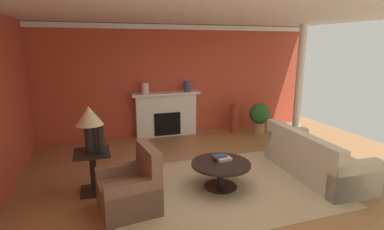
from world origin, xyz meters
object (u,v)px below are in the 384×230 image
(fireplace, at_px, (166,115))
(armchair_near_window, at_px, (131,190))
(vase_tall_corner, at_px, (235,118))
(potted_plant, at_px, (259,116))
(side_table, at_px, (93,169))
(vase_mantel_left, at_px, (145,88))
(vase_mantel_right, at_px, (186,86))
(sofa, at_px, (313,160))
(coffee_table, at_px, (221,169))
(vase_on_side_table, at_px, (101,141))
(table_lamp, at_px, (89,120))

(fireplace, height_order, armchair_near_window, fireplace)
(vase_tall_corner, distance_m, potted_plant, 0.67)
(potted_plant, bearing_deg, fireplace, 166.88)
(side_table, xyz_separation_m, potted_plant, (4.36, 2.14, 0.09))
(vase_mantel_left, bearing_deg, vase_mantel_right, 0.00)
(sofa, bearing_deg, potted_plant, 80.05)
(coffee_table, xyz_separation_m, vase_on_side_table, (-1.89, 0.41, 0.57))
(armchair_near_window, distance_m, vase_tall_corner, 4.54)
(armchair_near_window, distance_m, vase_mantel_left, 3.66)
(side_table, relative_size, vase_mantel_left, 2.47)
(fireplace, height_order, potted_plant, fireplace)
(fireplace, bearing_deg, vase_on_side_table, -121.61)
(side_table, height_order, potted_plant, potted_plant)
(vase_mantel_right, bearing_deg, potted_plant, -15.33)
(table_lamp, relative_size, potted_plant, 0.90)
(coffee_table, distance_m, vase_mantel_right, 3.36)
(side_table, bearing_deg, vase_mantel_right, 47.46)
(side_table, relative_size, vase_on_side_table, 1.68)
(vase_tall_corner, distance_m, vase_mantel_right, 1.63)
(fireplace, distance_m, side_table, 3.31)
(table_lamp, bearing_deg, armchair_near_window, -55.81)
(coffee_table, height_order, side_table, side_table)
(vase_mantel_right, distance_m, vase_on_side_table, 3.63)
(fireplace, relative_size, potted_plant, 2.16)
(vase_mantel_right, bearing_deg, fireplace, 174.87)
(sofa, relative_size, side_table, 3.07)
(sofa, bearing_deg, vase_mantel_right, 113.82)
(side_table, distance_m, vase_mantel_right, 3.73)
(coffee_table, bearing_deg, vase_on_side_table, 167.86)
(armchair_near_window, bearing_deg, vase_on_side_table, 119.77)
(armchair_near_window, height_order, potted_plant, armchair_near_window)
(fireplace, bearing_deg, table_lamp, -124.91)
(vase_mantel_left, xyz_separation_m, vase_on_side_table, (-1.19, -2.78, -0.40))
(sofa, xyz_separation_m, potted_plant, (0.48, 2.74, 0.19))
(vase_tall_corner, bearing_deg, sofa, -87.73)
(vase_mantel_right, bearing_deg, vase_on_side_table, -129.49)
(vase_mantel_left, height_order, vase_tall_corner, vase_mantel_left)
(vase_tall_corner, bearing_deg, fireplace, 170.91)
(armchair_near_window, bearing_deg, potted_plant, 36.94)
(sofa, relative_size, vase_mantel_left, 7.59)
(sofa, xyz_separation_m, table_lamp, (-3.88, 0.60, 0.93))
(armchair_near_window, bearing_deg, coffee_table, 8.60)
(coffee_table, height_order, potted_plant, potted_plant)
(vase_on_side_table, bearing_deg, vase_mantel_left, 66.79)
(coffee_table, distance_m, vase_mantel_left, 3.41)
(sofa, relative_size, coffee_table, 2.15)
(vase_on_side_table, bearing_deg, coffee_table, -12.14)
(coffee_table, distance_m, vase_on_side_table, 2.02)
(table_lamp, xyz_separation_m, vase_on_side_table, (0.15, -0.12, -0.32))
(side_table, bearing_deg, vase_tall_corner, 32.66)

